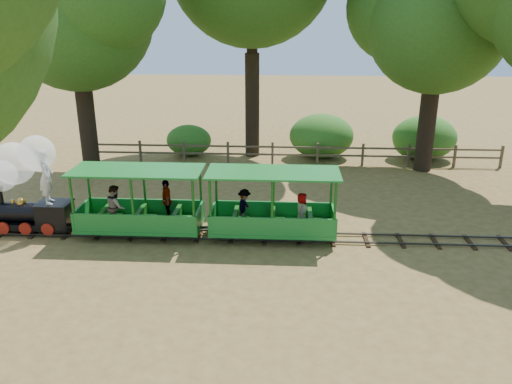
# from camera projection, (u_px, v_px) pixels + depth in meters

# --- Properties ---
(ground) EXTENTS (90.00, 90.00, 0.00)m
(ground) POSITION_uv_depth(u_px,v_px,m) (298.00, 239.00, 14.86)
(ground) COLOR olive
(ground) RESTS_ON ground
(track) EXTENTS (22.00, 1.00, 0.10)m
(track) POSITION_uv_depth(u_px,v_px,m) (299.00, 237.00, 14.84)
(track) COLOR #3F3D3A
(track) RESTS_ON ground
(locomotive) EXTENTS (2.68, 1.26, 3.07)m
(locomotive) POSITION_uv_depth(u_px,v_px,m) (23.00, 178.00, 14.80)
(locomotive) COLOR black
(locomotive) RESTS_ON ground
(carriage_front) EXTENTS (3.82, 1.56, 1.98)m
(carriage_front) POSITION_uv_depth(u_px,v_px,m) (139.00, 210.00, 14.82)
(carriage_front) COLOR #1A7829
(carriage_front) RESTS_ON track
(carriage_rear) EXTENTS (3.82, 1.56, 1.98)m
(carriage_rear) POSITION_uv_depth(u_px,v_px,m) (271.00, 213.00, 14.66)
(carriage_rear) COLOR #1A7829
(carriage_rear) RESTS_ON track
(oak_nw) EXTENTS (7.43, 6.53, 9.41)m
(oak_nw) POSITION_uv_depth(u_px,v_px,m) (74.00, 4.00, 18.84)
(oak_nw) COLOR #2D2116
(oak_nw) RESTS_ON ground
(oak_ne) EXTENTS (7.09, 6.24, 8.93)m
(oak_ne) POSITION_uv_depth(u_px,v_px,m) (438.00, 14.00, 19.59)
(oak_ne) COLOR #2D2116
(oak_ne) RESTS_ON ground
(fence) EXTENTS (18.10, 0.10, 1.00)m
(fence) POSITION_uv_depth(u_px,v_px,m) (295.00, 152.00, 22.21)
(fence) COLOR brown
(fence) RESTS_ON ground
(shrub_west) EXTENTS (2.13, 1.64, 1.47)m
(shrub_west) POSITION_uv_depth(u_px,v_px,m) (189.00, 140.00, 23.65)
(shrub_west) COLOR #2D6B1E
(shrub_west) RESTS_ON ground
(shrub_mid_w) EXTENTS (2.98, 2.29, 2.06)m
(shrub_mid_w) POSITION_uv_depth(u_px,v_px,m) (321.00, 136.00, 23.21)
(shrub_mid_w) COLOR #2D6B1E
(shrub_mid_w) RESTS_ON ground
(shrub_mid_e) EXTENTS (2.37, 1.82, 1.64)m
(shrub_mid_e) POSITION_uv_depth(u_px,v_px,m) (419.00, 142.00, 23.03)
(shrub_mid_e) COLOR #2D6B1E
(shrub_mid_e) RESTS_ON ground
(shrub_east) EXTENTS (2.93, 2.25, 2.03)m
(shrub_east) POSITION_uv_depth(u_px,v_px,m) (424.00, 138.00, 22.96)
(shrub_east) COLOR #2D6B1E
(shrub_east) RESTS_ON ground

